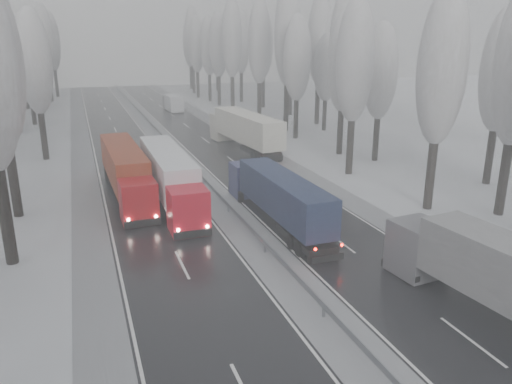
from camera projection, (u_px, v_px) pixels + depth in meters
ground at (368, 367)px, 20.37m from camera, size 260.00×260.00×0.00m
carriageway_right at (250, 174)px, 49.03m from camera, size 7.50×200.00×0.03m
carriageway_left at (142, 184)px, 45.66m from camera, size 7.50×200.00×0.03m
median_slush at (198, 179)px, 47.35m from camera, size 3.00×200.00×0.04m
shoulder_right at (296, 170)px, 50.62m from camera, size 2.40×200.00×0.04m
shoulder_left at (85, 189)px, 44.07m from camera, size 2.40×200.00×0.04m
median_guardrail at (198, 173)px, 47.16m from camera, size 0.12×200.00×0.76m
tree_16 at (442, 69)px, 36.13m from camera, size 3.60×3.60×16.53m
tree_17 at (502, 72)px, 43.01m from camera, size 3.60×3.60×15.54m
tree_18 at (355, 62)px, 46.18m from camera, size 3.60×3.60×16.58m
tree_19 at (381, 72)px, 51.92m from camera, size 3.60×3.60×14.57m
tree_20 at (344, 64)px, 54.74m from camera, size 3.60×3.60×15.71m
tree_21 at (344, 45)px, 58.51m from camera, size 3.60×3.60×18.62m
tree_22 at (297, 59)px, 63.82m from camera, size 3.60×3.60×15.86m
tree_23 at (326, 68)px, 69.88m from camera, size 3.60×3.60×13.55m
tree_24 at (287, 35)px, 68.11m from camera, size 3.60×3.60×20.49m
tree_25 at (320, 40)px, 74.12m from camera, size 3.60×3.60×19.44m
tree_26 at (259, 43)px, 77.54m from camera, size 3.60×3.60×18.78m
tree_27 at (291, 47)px, 83.66m from camera, size 3.60×3.60×17.62m
tree_28 at (232, 39)px, 86.60m from camera, size 3.60×3.60×19.62m
tree_29 at (263, 44)px, 92.85m from camera, size 3.60×3.60×18.11m
tree_30 at (218, 45)px, 95.77m from camera, size 3.60×3.60×17.86m
tree_31 at (241, 42)px, 101.14m from camera, size 3.60×3.60×18.58m
tree_32 at (209, 46)px, 102.65m from camera, size 3.60×3.60×17.33m
tree_33 at (218, 55)px, 107.82m from camera, size 3.60×3.60×14.33m
tree_34 at (197, 45)px, 108.70m from camera, size 3.60×3.60×17.63m
tree_35 at (232, 43)px, 115.13m from camera, size 3.60×3.60×18.25m
tree_36 at (192, 37)px, 117.48m from camera, size 3.60×3.60×20.23m
tree_37 at (217, 47)px, 124.05m from camera, size 3.60×3.60×16.37m
tree_38 at (190, 43)px, 127.95m from camera, size 3.60×3.60×17.97m
tree_39 at (197, 47)px, 132.79m from camera, size 3.60×3.60×16.19m
tree_62 at (34, 63)px, 52.16m from camera, size 3.60×3.60×16.04m
tree_64 at (0, 63)px, 58.97m from camera, size 3.60×3.60×15.42m
tree_66 at (10, 61)px, 67.71m from camera, size 3.60×3.60×15.23m
tree_67 at (1, 51)px, 70.51m from camera, size 3.60×3.60×17.09m
tree_68 at (26, 53)px, 74.03m from camera, size 3.60×3.60×16.65m
tree_70 at (32, 49)px, 83.09m from camera, size 3.60×3.60×17.09m
tree_71 at (2, 39)px, 84.69m from camera, size 3.60×3.60×19.61m
tree_72 at (21, 55)px, 91.04m from camera, size 3.60×3.60×15.11m
tree_73 at (5, 47)px, 93.31m from camera, size 3.60×3.60×17.22m
tree_74 at (44, 39)px, 101.12m from camera, size 3.60×3.60×19.68m
tree_76 at (52, 42)px, 110.11m from camera, size 3.60×3.60×18.55m
tree_77 at (27, 54)px, 112.71m from camera, size 3.60×3.60×14.32m
tree_78 at (36, 39)px, 114.73m from camera, size 3.60×3.60×19.55m
tree_79 at (25, 46)px, 117.90m from camera, size 3.60×3.60×17.07m
truck_blue_box at (277, 194)px, 35.55m from camera, size 2.55×14.64×3.74m
truck_cream_box at (244, 128)px, 58.82m from camera, size 4.26×17.56×4.47m
box_truck_distant at (173, 103)px, 91.09m from camera, size 2.55×7.76×2.88m
truck_red_white at (170, 175)px, 39.56m from camera, size 2.65×16.40×4.20m
truck_red_red at (126, 169)px, 41.40m from camera, size 3.00×16.16×4.13m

